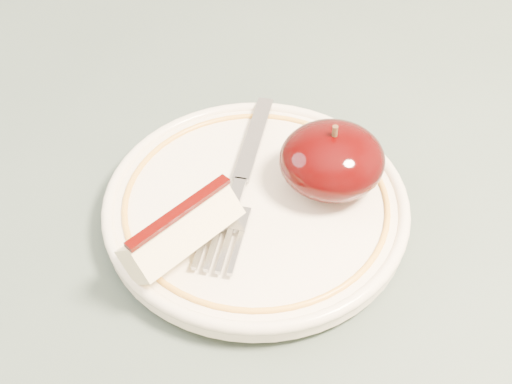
{
  "coord_description": "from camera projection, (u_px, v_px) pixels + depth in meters",
  "views": [
    {
      "loc": [
        0.06,
        -0.34,
        1.14
      ],
      "look_at": [
        0.1,
        -0.01,
        0.78
      ],
      "focal_mm": 50.0,
      "sensor_mm": 36.0,
      "label": 1
    }
  ],
  "objects": [
    {
      "name": "apple_wedge",
      "position": [
        182.0,
        231.0,
        0.46
      ],
      "size": [
        0.09,
        0.08,
        0.04
      ],
      "rotation": [
        0.0,
        0.0,
        0.69
      ],
      "color": "beige",
      "rests_on": "plate"
    },
    {
      "name": "fork",
      "position": [
        240.0,
        181.0,
        0.51
      ],
      "size": [
        0.07,
        0.17,
        0.0
      ],
      "rotation": [
        0.0,
        0.0,
        1.25
      ],
      "color": "#92949A",
      "rests_on": "plate"
    },
    {
      "name": "plate",
      "position": [
        256.0,
        206.0,
        0.5
      ],
      "size": [
        0.22,
        0.22,
        0.02
      ],
      "color": "beige",
      "rests_on": "table"
    },
    {
      "name": "apple_half",
      "position": [
        332.0,
        160.0,
        0.5
      ],
      "size": [
        0.07,
        0.07,
        0.05
      ],
      "color": "black",
      "rests_on": "plate"
    },
    {
      "name": "table",
      "position": [
        131.0,
        295.0,
        0.57
      ],
      "size": [
        0.9,
        0.9,
        0.75
      ],
      "color": "brown",
      "rests_on": "ground"
    }
  ]
}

